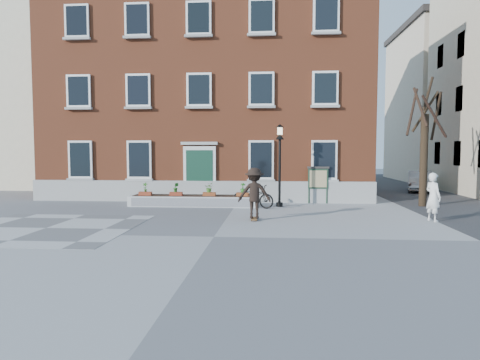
# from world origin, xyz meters

# --- Properties ---
(ground) EXTENTS (100.00, 100.00, 0.00)m
(ground) POSITION_xyz_m (0.00, 0.00, 0.00)
(ground) COLOR gray
(ground) RESTS_ON ground
(checker_patch) EXTENTS (6.00, 6.00, 0.01)m
(checker_patch) POSITION_xyz_m (-6.00, 1.00, 0.01)
(checker_patch) COLOR #57575A
(checker_patch) RESTS_ON ground
(distant_building) EXTENTS (10.00, 12.00, 13.00)m
(distant_building) POSITION_xyz_m (-18.00, 20.00, 6.50)
(distant_building) COLOR beige
(distant_building) RESTS_ON ground
(bicycle) EXTENTS (2.18, 1.36, 1.08)m
(bicycle) POSITION_xyz_m (0.88, 6.78, 0.54)
(bicycle) COLOR black
(bicycle) RESTS_ON ground
(parked_car) EXTENTS (2.50, 4.31, 1.34)m
(parked_car) POSITION_xyz_m (11.38, 15.62, 0.67)
(parked_car) COLOR silver
(parked_car) RESTS_ON ground
(bystander) EXTENTS (0.68, 0.79, 1.85)m
(bystander) POSITION_xyz_m (7.88, 3.57, 0.92)
(bystander) COLOR silver
(bystander) RESTS_ON ground
(brick_building) EXTENTS (18.40, 10.85, 12.60)m
(brick_building) POSITION_xyz_m (-2.00, 13.98, 6.30)
(brick_building) COLOR brown
(brick_building) RESTS_ON ground
(planter_assembly) EXTENTS (6.20, 1.12, 1.15)m
(planter_assembly) POSITION_xyz_m (-1.99, 7.18, 0.31)
(planter_assembly) COLOR silver
(planter_assembly) RESTS_ON ground
(bare_tree) EXTENTS (1.83, 1.83, 6.16)m
(bare_tree) POSITION_xyz_m (9.01, 8.01, 2.79)
(bare_tree) COLOR #302215
(bare_tree) RESTS_ON ground
(lamp_post) EXTENTS (0.40, 0.40, 3.93)m
(lamp_post) POSITION_xyz_m (2.13, 7.34, 2.54)
(lamp_post) COLOR black
(lamp_post) RESTS_ON ground
(notice_board) EXTENTS (1.10, 0.16, 1.87)m
(notice_board) POSITION_xyz_m (4.09, 8.76, 1.26)
(notice_board) COLOR black
(notice_board) RESTS_ON ground
(skateboarder) EXTENTS (1.29, 0.78, 2.02)m
(skateboarder) POSITION_xyz_m (1.11, 3.29, 1.04)
(skateboarder) COLOR brown
(skateboarder) RESTS_ON ground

